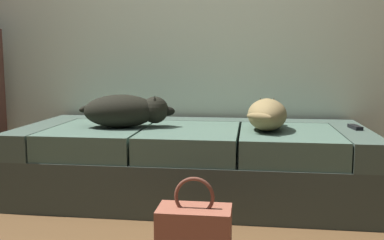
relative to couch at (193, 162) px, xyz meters
The scene contains 5 objects.
couch is the anchor object (origin of this frame).
dog_dark 0.54m from the couch, 169.26° to the right, with size 0.60×0.35×0.21m.
dog_tan 0.56m from the couch, ahead, with size 0.25×0.56×0.19m.
tv_remote 1.03m from the couch, ahead, with size 0.04×0.15×0.02m, color black.
handbag 0.93m from the couch, 82.20° to the right, with size 0.32×0.18×0.38m.
Camera 1 is at (0.36, -1.64, 0.87)m, focal length 40.92 mm.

